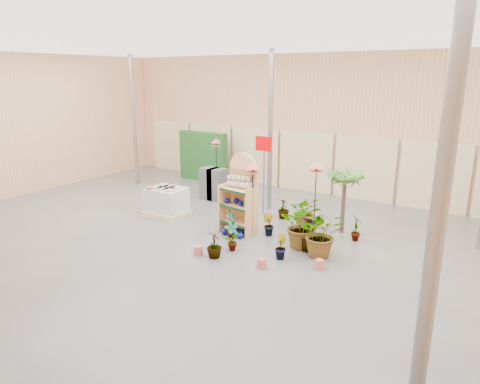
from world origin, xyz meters
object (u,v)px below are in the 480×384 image
(pallet_stack, at_px, (167,201))
(potted_plant_2, at_px, (303,225))
(bird_table_front, at_px, (253,168))
(display_shelf, at_px, (241,196))

(pallet_stack, distance_m, potted_plant_2, 4.19)
(pallet_stack, bearing_deg, potted_plant_2, -3.45)
(bird_table_front, height_order, potted_plant_2, bird_table_front)
(bird_table_front, distance_m, potted_plant_2, 1.78)
(potted_plant_2, bearing_deg, bird_table_front, 179.47)
(pallet_stack, xyz_separation_m, potted_plant_2, (4.19, -0.04, 0.14))
(display_shelf, xyz_separation_m, bird_table_front, (0.41, -0.13, 0.78))
(display_shelf, distance_m, pallet_stack, 2.48)
(display_shelf, height_order, pallet_stack, display_shelf)
(display_shelf, bearing_deg, potted_plant_2, 3.35)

